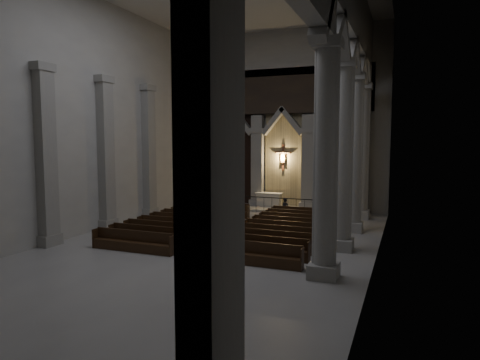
{
  "coord_description": "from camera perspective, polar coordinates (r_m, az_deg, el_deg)",
  "views": [
    {
      "loc": [
        8.08,
        -16.84,
        4.72
      ],
      "look_at": [
        0.24,
        3.0,
        2.71
      ],
      "focal_mm": 32.0,
      "sensor_mm": 36.0,
      "label": 1
    }
  ],
  "objects": [
    {
      "name": "left_pilasters",
      "position": [
        25.18,
        -14.56,
        3.37
      ],
      "size": [
        0.6,
        13.0,
        8.03
      ],
      "color": "gray",
      "rests_on": "ground"
    },
    {
      "name": "sanctuary_wall",
      "position": [
        29.56,
        5.72,
        9.04
      ],
      "size": [
        14.0,
        0.77,
        12.0
      ],
      "color": "gray",
      "rests_on": "ground"
    },
    {
      "name": "room",
      "position": [
        18.9,
        -4.16,
        14.14
      ],
      "size": [
        24.0,
        24.1,
        12.0
      ],
      "color": "gray",
      "rests_on": "ground"
    },
    {
      "name": "altar",
      "position": [
        29.59,
        3.88,
        -2.59
      ],
      "size": [
        1.82,
        0.73,
        0.93
      ],
      "color": "beige",
      "rests_on": "sanctuary_step"
    },
    {
      "name": "pews",
      "position": [
        21.41,
        -1.12,
        -6.58
      ],
      "size": [
        9.31,
        9.29,
        0.87
      ],
      "color": "black",
      "rests_on": "ground"
    },
    {
      "name": "candle_stand_right",
      "position": [
        26.66,
        11.37,
        -4.01
      ],
      "size": [
        0.26,
        0.26,
        1.53
      ],
      "color": "#9D6230",
      "rests_on": "ground"
    },
    {
      "name": "worshipper",
      "position": [
        25.36,
        6.01,
        -3.87
      ],
      "size": [
        0.56,
        0.46,
        1.31
      ],
      "primitive_type": "imported",
      "rotation": [
        0.0,
        0.0,
        -0.37
      ],
      "color": "black",
      "rests_on": "ground"
    },
    {
      "name": "candle_stand_left",
      "position": [
        28.2,
        -0.53,
        -3.37
      ],
      "size": [
        0.27,
        0.27,
        1.57
      ],
      "color": "#9D6230",
      "rests_on": "ground"
    },
    {
      "name": "sanctuary_step",
      "position": [
        28.98,
        5.09,
        -3.86
      ],
      "size": [
        8.5,
        2.6,
        0.15
      ],
      "primitive_type": "cube",
      "color": "gray",
      "rests_on": "ground"
    },
    {
      "name": "altar_rail",
      "position": [
        27.54,
        4.27,
        -3.0
      ],
      "size": [
        5.43,
        0.09,
        1.07
      ],
      "color": "black",
      "rests_on": "ground"
    },
    {
      "name": "right_arcade",
      "position": [
        18.61,
        13.75,
        14.85
      ],
      "size": [
        1.0,
        24.0,
        12.0
      ],
      "color": "gray",
      "rests_on": "ground"
    }
  ]
}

